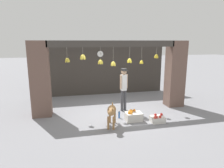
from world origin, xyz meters
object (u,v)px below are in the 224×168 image
wall_clock (100,54)px  fruit_crate_oranges (134,116)px  dog (112,111)px  fruit_crate_apples (157,119)px  shopkeeper (124,86)px  water_bottle (119,115)px

wall_clock → fruit_crate_oranges: bearing=-82.3°
dog → fruit_crate_oranges: dog is taller
fruit_crate_apples → wall_clock: size_ratio=1.40×
shopkeeper → water_bottle: bearing=48.6°
fruit_crate_oranges → fruit_crate_apples: fruit_crate_oranges is taller
dog → fruit_crate_oranges: size_ratio=1.76×
fruit_crate_oranges → wall_clock: wall_clock is taller
fruit_crate_apples → wall_clock: 4.83m
water_bottle → shopkeeper: bearing=62.9°
shopkeeper → fruit_crate_oranges: size_ratio=3.03×
dog → wall_clock: 4.50m
fruit_crate_oranges → wall_clock: size_ratio=1.75×
wall_clock → dog: bearing=-94.8°
fruit_crate_apples → water_bottle: bearing=151.1°
fruit_crate_oranges → fruit_crate_apples: size_ratio=1.25×
shopkeeper → wall_clock: size_ratio=5.29×
shopkeeper → wall_clock: wall_clock is taller
wall_clock → fruit_crate_apples: bearing=-72.7°
fruit_crate_oranges → fruit_crate_apples: (0.78, -0.31, -0.05)m
dog → shopkeeper: 1.72m
dog → fruit_crate_oranges: bearing=127.1°
fruit_crate_apples → dog: bearing=180.0°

